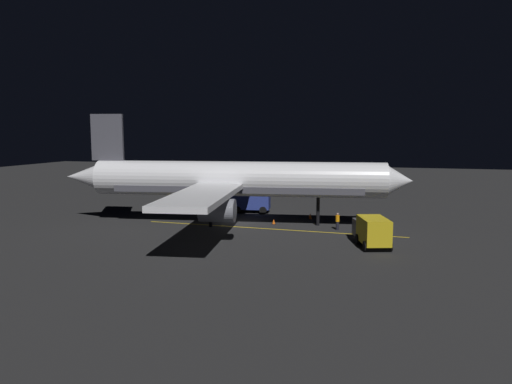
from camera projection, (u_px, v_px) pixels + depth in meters
name	position (u px, v px, depth m)	size (l,w,h in m)	color
ground_plane	(238.00, 224.00, 52.48)	(180.00, 180.00, 0.20)	#232324
apron_guide_stripe	(270.00, 229.00, 49.54)	(0.24, 27.28, 0.01)	gold
airliner	(232.00, 181.00, 51.97)	(36.20, 37.69, 11.78)	white
baggage_truck	(372.00, 231.00, 41.92)	(6.06, 3.72, 2.58)	gold
catering_truck	(246.00, 202.00, 59.61)	(2.93, 6.56, 2.53)	navy
ground_crew_worker	(337.00, 221.00, 48.94)	(0.40, 0.40, 1.74)	black
traffic_cone_near_left	(274.00, 222.00, 52.06)	(0.50, 0.50, 0.55)	#EA590F
traffic_cone_near_right	(310.00, 216.00, 55.90)	(0.50, 0.50, 0.55)	#EA590F
traffic_cone_under_wing	(310.00, 217.00, 55.00)	(0.50, 0.50, 0.55)	#EA590F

